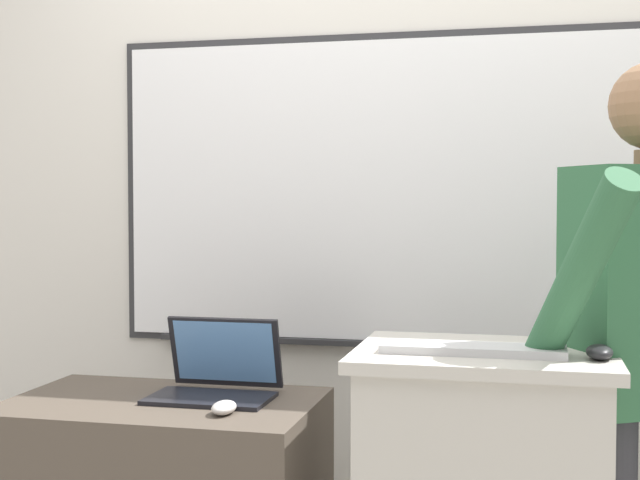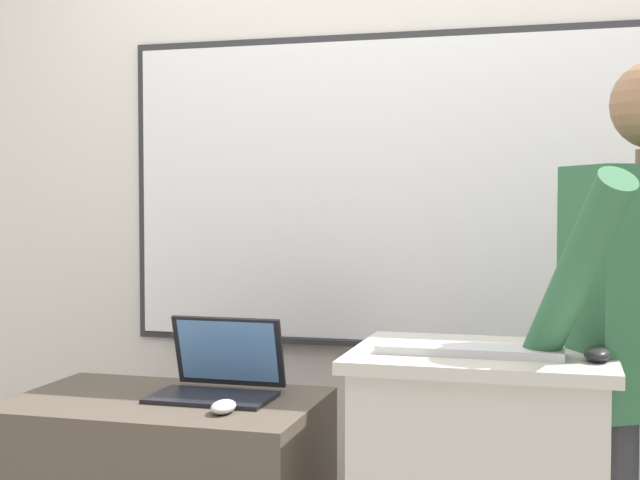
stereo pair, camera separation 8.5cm
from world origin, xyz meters
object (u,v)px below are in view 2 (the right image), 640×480
computer_mouse_by_keyboard (597,354)px  laptop (221,372)px  wireless_keyboard (470,350)px  computer_mouse_by_laptop (223,407)px

computer_mouse_by_keyboard → laptop: bearing=165.3°
wireless_keyboard → computer_mouse_by_laptop: 0.66m
laptop → computer_mouse_by_laptop: (0.09, -0.21, -0.05)m
computer_mouse_by_laptop → computer_mouse_by_keyboard: (0.92, -0.06, 0.19)m
laptop → computer_mouse_by_keyboard: size_ratio=3.36×
computer_mouse_by_keyboard → computer_mouse_by_laptop: bearing=176.6°
wireless_keyboard → computer_mouse_by_laptop: size_ratio=4.32×
wireless_keyboard → computer_mouse_by_keyboard: size_ratio=4.32×
laptop → wireless_keyboard: 0.78m
wireless_keyboard → computer_mouse_by_keyboard: computer_mouse_by_keyboard is taller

